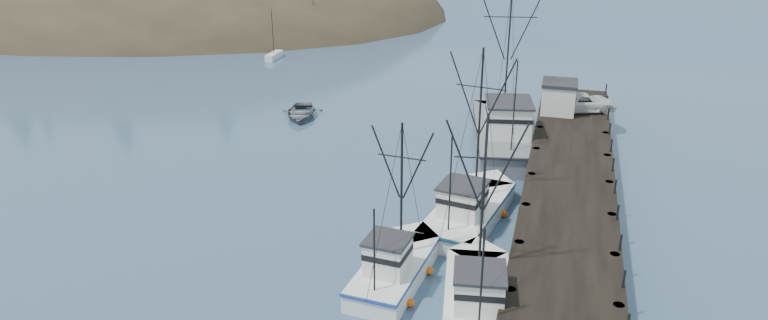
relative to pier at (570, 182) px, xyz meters
The scene contains 11 objects.
ground 21.33m from the pier, 131.19° to the right, with size 400.00×400.00×0.00m, color #314D6E.
pier is the anchor object (origin of this frame).
headland 108.95m from the pier, 144.86° to the left, with size 134.80×78.00×51.00m.
moored_sailboats 61.94m from the pier, 138.87° to the left, with size 23.27×20.75×6.35m.
trawler_near 14.97m from the pier, 106.73° to the right, with size 4.77×10.81×10.95m.
trawler_mid 15.60m from the pier, 126.14° to the right, with size 3.87×9.34×9.49m.
trawler_far 7.64m from the pier, 145.47° to the right, with size 5.42×11.65×11.80m.
work_vessel 11.74m from the pier, 118.19° to the left, with size 7.49×16.76×13.80m.
pier_shed 14.43m from the pier, 95.57° to the left, with size 3.00×3.20×2.80m.
pickup_truck 15.33m from the pier, 86.81° to the left, with size 2.62×5.69×1.58m, color silver.
motorboat 27.98m from the pier, 153.36° to the left, with size 3.99×5.58×1.16m, color #595E63.
Camera 1 is at (12.96, -28.90, 21.18)m, focal length 32.00 mm.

